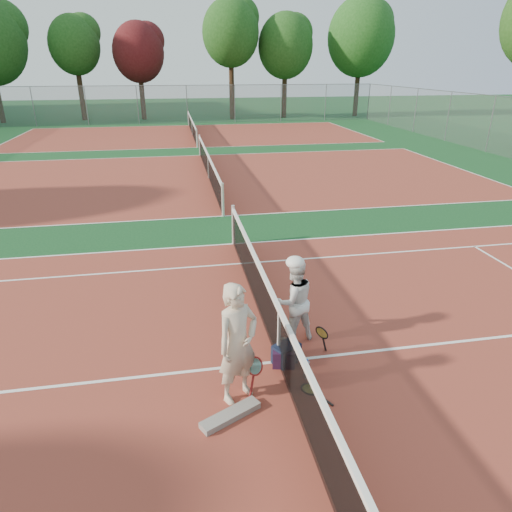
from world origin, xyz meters
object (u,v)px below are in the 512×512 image
Objects in this scene: racket_spare at (310,389)px; water_bottle at (306,370)px; player_a at (238,344)px; sports_bag_navy at (286,353)px; racket_red at (255,375)px; net_main at (279,336)px; player_b at (294,301)px; sports_bag_purple at (284,358)px; racket_black_held at (321,341)px.

water_bottle is (0.03, 0.30, 0.14)m from racket_spare.
player_a is 4.35× the size of sports_bag_navy.
racket_red is at bearing -8.85° from player_a.
net_main reaches higher than sports_bag_navy.
water_bottle is (-0.07, -1.12, -0.62)m from player_b.
net_main is at bearing 168.52° from sports_bag_navy.
water_bottle is at bearing -53.81° from sports_bag_purple.
racket_spare is (-0.10, -1.42, -0.75)m from player_b.
net_main reaches higher than racket_black_held.
net_main reaches higher than water_bottle.
sports_bag_navy is at bearing -15.14° from racket_spare.
net_main is 20.05× the size of racket_red.
player_a reaches higher than sports_bag_purple.
sports_bag_navy reaches higher than sports_bag_purple.
racket_spare is at bearing -69.96° from sports_bag_purple.
racket_spare is at bearing -76.17° from sports_bag_navy.
racket_black_held is (1.52, 0.78, -0.64)m from player_a.
racket_red is 0.86m from water_bottle.
net_main is at bearing -7.33° from racket_red.
racket_red reaches higher than water_bottle.
sports_bag_navy is (0.90, 0.70, -0.76)m from player_a.
player_a is 1.36m from sports_bag_navy.
player_a reaches higher than player_b.
racket_spare is at bearing -69.21° from racket_red.
player_b is (0.41, 0.64, 0.26)m from net_main.
player_a is at bearing -167.75° from water_bottle.
racket_red is at bearing -136.71° from sports_bag_navy.
net_main is 0.97m from racket_spare.
player_b is 0.94m from sports_bag_navy.
water_bottle is (0.84, 0.14, -0.12)m from racket_red.
racket_red is at bearing -129.33° from net_main.
player_a reaches higher than net_main.
net_main is 7.15× the size of player_b.
net_main is 25.89× the size of sports_bag_navy.
net_main is 0.69m from water_bottle.
player_b is 3.62× the size of sports_bag_navy.
water_bottle is (1.11, 0.24, -0.77)m from player_a.
sports_bag_navy is (-0.29, -0.67, -0.60)m from player_b.
racket_red is at bearing 49.82° from racket_spare.
racket_black_held is 1.90× the size of water_bottle.
water_bottle is at bearing -18.11° from player_a.
racket_black_held reaches higher than racket_spare.
player_a reaches higher than racket_spare.
water_bottle is at bearing 73.00° from player_b.
player_b is at bearing 86.41° from water_bottle.
player_b reaches higher than racket_spare.
player_b is at bearing -33.00° from racket_spare.
racket_black_held is (1.25, 0.67, 0.01)m from racket_red.
sports_bag_navy is 0.10m from sports_bag_purple.
player_a is 0.71m from racket_red.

